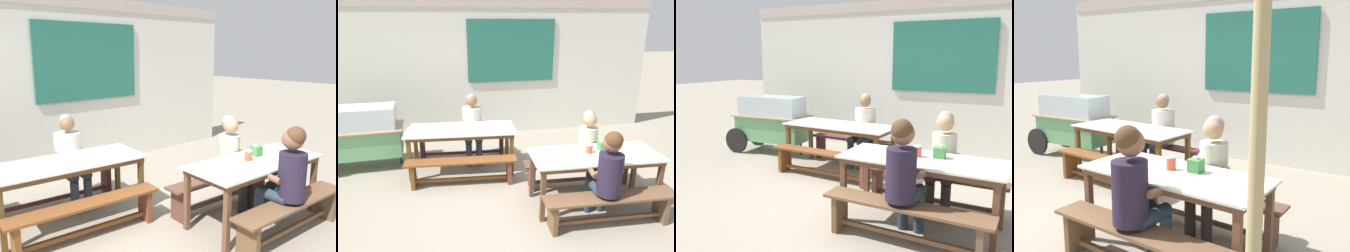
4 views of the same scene
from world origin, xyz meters
TOP-DOWN VIEW (x-y plane):
  - ground_plane at (0.00, 0.00)m, footprint 40.00×40.00m
  - backdrop_wall at (0.01, 2.83)m, footprint 7.41×0.23m
  - dining_table_far at (-0.78, 1.00)m, footprint 1.85×0.90m
  - dining_table_near at (0.94, -0.43)m, footprint 1.80×0.82m
  - bench_far_back at (-0.73, 1.53)m, footprint 1.72×0.41m
  - bench_far_front at (-0.82, 0.48)m, footprint 1.75×0.41m
  - bench_near_back at (0.97, 0.10)m, footprint 1.74×0.36m
  - bench_near_front at (0.91, -0.96)m, footprint 1.70×0.39m
  - person_right_near_table at (1.08, 0.02)m, footprint 0.40×0.52m
  - person_center_facing at (-0.54, 1.44)m, footprint 0.48×0.61m
  - person_near_front at (0.87, -0.89)m, footprint 0.42×0.55m
  - tissue_box at (1.11, -0.32)m, footprint 0.12×0.12m
  - condiment_jar at (0.87, -0.37)m, footprint 0.09×0.09m

SIDE VIEW (x-z plane):
  - ground_plane at x=0.00m, z-range 0.00..0.00m
  - bench_far_back at x=-0.73m, z-range 0.07..0.50m
  - bench_near_back at x=0.97m, z-range 0.08..0.50m
  - bench_far_front at x=-0.82m, z-range 0.08..0.50m
  - bench_near_front at x=0.91m, z-range 0.08..0.50m
  - dining_table_near at x=0.94m, z-range 0.30..1.06m
  - dining_table_far at x=-0.78m, z-range 0.31..1.07m
  - person_right_near_table at x=1.08m, z-range 0.08..1.30m
  - person_center_facing at x=-0.54m, z-range 0.07..1.31m
  - person_near_front at x=0.87m, z-range 0.09..1.36m
  - condiment_jar at x=0.87m, z-range 0.76..0.88m
  - tissue_box at x=1.11m, z-range 0.75..0.90m
  - backdrop_wall at x=0.01m, z-range 0.07..3.00m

